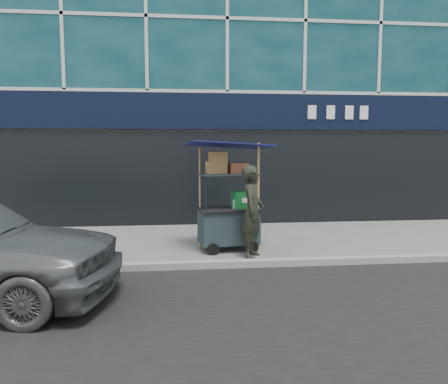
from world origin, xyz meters
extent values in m
plane|color=#63645F|center=(0.00, 0.00, 0.00)|extent=(80.00, 80.00, 0.00)
cube|color=gray|center=(0.00, -0.20, 0.06)|extent=(80.00, 0.18, 0.12)
cube|color=gray|center=(0.00, 7.00, 6.00)|extent=(16.00, 6.00, 12.00)
cube|color=black|center=(0.00, 3.86, 2.90)|extent=(15.68, 0.06, 0.90)
cube|color=black|center=(0.00, 3.90, 1.20)|extent=(15.68, 0.04, 2.40)
cube|color=#1B282D|center=(-0.30, 1.06, 0.47)|extent=(1.20, 0.81, 0.65)
cylinder|color=black|center=(-0.63, 0.66, 0.11)|extent=(0.23, 0.08, 0.22)
cylinder|color=black|center=(0.14, 0.78, 0.11)|extent=(0.23, 0.08, 0.22)
cube|color=black|center=(-0.30, 1.06, 0.81)|extent=(1.29, 0.89, 0.04)
cylinder|color=black|center=(-0.76, 0.71, 1.14)|extent=(0.03, 0.03, 0.70)
cylinder|color=black|center=(0.25, 0.86, 1.14)|extent=(0.03, 0.03, 0.70)
cylinder|color=black|center=(-0.84, 1.26, 1.14)|extent=(0.03, 0.03, 0.70)
cylinder|color=black|center=(0.17, 1.41, 1.14)|extent=(0.03, 0.03, 0.70)
cube|color=#1B282D|center=(-0.30, 1.06, 1.49)|extent=(1.20, 0.81, 0.03)
cylinder|color=#A5834A|center=(0.25, 0.86, 1.05)|extent=(0.05, 0.05, 2.10)
cylinder|color=#A5834A|center=(-0.84, 1.26, 1.00)|extent=(0.04, 0.04, 2.00)
cube|color=#0C1446|center=(-0.30, 1.06, 2.05)|extent=(1.73, 1.34, 0.18)
cube|color=#0E5D28|center=(0.02, 1.06, 0.99)|extent=(0.51, 0.39, 0.33)
cylinder|color=silver|center=(-0.21, 0.88, 0.92)|extent=(0.07, 0.07, 0.19)
cylinder|color=#1745B2|center=(-0.21, 0.88, 1.02)|extent=(0.03, 0.03, 0.02)
cube|color=olive|center=(-0.53, 1.07, 1.62)|extent=(0.41, 0.33, 0.23)
cube|color=#966741|center=(-0.11, 1.04, 1.61)|extent=(0.39, 0.31, 0.20)
cube|color=olive|center=(-0.50, 1.06, 1.83)|extent=(0.36, 0.29, 0.19)
imported|color=black|center=(0.07, 0.46, 0.84)|extent=(0.59, 0.72, 1.69)
camera|label=1|loc=(-1.29, -7.30, 2.05)|focal=35.00mm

